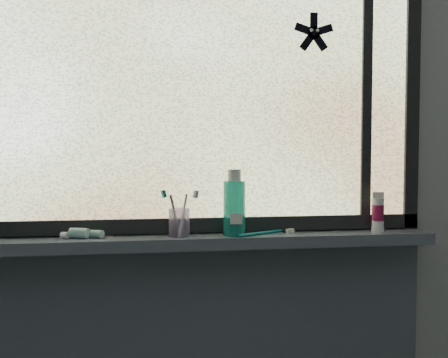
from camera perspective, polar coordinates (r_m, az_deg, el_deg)
wall_back at (r=1.75m, az=-2.81°, el=1.38°), size 3.00×0.01×2.50m
windowsill at (r=1.70m, az=-2.54°, el=-7.14°), size 1.62×0.14×0.04m
window_pane at (r=1.74m, az=-2.76°, el=10.61°), size 1.50×0.01×1.00m
frame_bottom at (r=1.74m, az=-2.71°, el=-5.24°), size 1.60×0.03×0.05m
frame_right at (r=1.97m, az=20.63°, el=9.53°), size 0.05×0.03×1.10m
frame_mullion at (r=1.89m, az=15.92°, el=9.88°), size 0.03×0.03×1.00m
starfish_sticker at (r=1.85m, az=10.22°, el=16.11°), size 0.15×0.02×0.15m
toothpaste_tube at (r=1.70m, az=-15.54°, el=-5.97°), size 0.19×0.12×0.03m
toothbrush_cup at (r=1.68m, az=-5.15°, el=-4.97°), size 0.09×0.09×0.09m
toothbrush_lying at (r=1.72m, az=4.21°, el=-6.11°), size 0.22×0.13×0.02m
mouthwash_bottle at (r=1.68m, az=1.19°, el=-2.71°), size 0.09×0.09×0.18m
cream_tube at (r=1.84m, az=17.18°, el=-3.50°), size 0.05×0.05×0.10m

